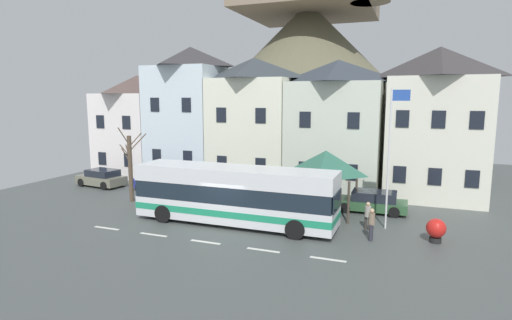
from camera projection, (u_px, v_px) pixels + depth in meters
ground_plane at (223, 230)px, 21.91m from camera, size 40.00×60.00×0.07m
townhouse_00 at (139, 125)px, 37.84m from camera, size 5.42×6.93×8.94m
townhouse_01 at (192, 113)px, 35.53m from camera, size 5.77×6.65×11.19m
townhouse_02 at (254, 122)px, 32.98m from camera, size 6.31×5.55×10.05m
townhouse_03 at (337, 126)px, 31.03m from camera, size 6.63×6.31×9.72m
townhouse_04 at (436, 124)px, 28.39m from camera, size 6.37×5.99×10.36m
hilltop_castle at (308, 74)px, 49.03m from camera, size 36.28×36.28×25.03m
transit_bus at (234, 196)px, 22.71m from camera, size 11.38×2.75×3.19m
bus_shelter at (326, 163)px, 24.62m from camera, size 3.60×3.60×3.84m
parked_car_00 at (162, 180)px, 31.46m from camera, size 4.58×2.41×1.44m
parked_car_01 at (372, 202)px, 25.28m from camera, size 4.35×1.97×1.30m
parked_car_02 at (102, 178)px, 32.54m from camera, size 4.09×2.33×1.35m
pedestrian_00 at (372, 224)px, 20.18m from camera, size 0.31×0.38×1.61m
pedestrian_01 at (368, 214)px, 21.79m from camera, size 0.34×0.34×1.51m
public_bench at (317, 198)px, 26.79m from camera, size 1.78×0.48×0.87m
flagpole at (391, 150)px, 21.45m from camera, size 0.95×0.10×7.44m
harbour_buoy at (436, 229)px, 19.92m from camera, size 0.93×0.93×1.18m
bare_tree_00 at (130, 166)px, 27.57m from camera, size 2.12×1.55×5.04m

